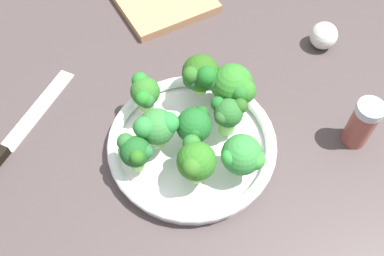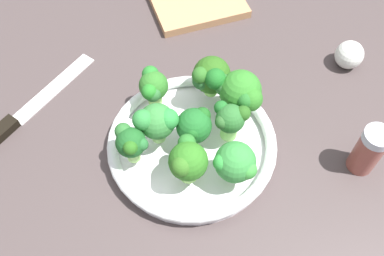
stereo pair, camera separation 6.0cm
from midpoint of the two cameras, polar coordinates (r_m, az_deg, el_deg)
ground_plane at (r=66.73cm, az=4.31°, el=-3.93°), size 130.00×130.00×2.50cm
bowl at (r=64.32cm, az=2.69°, el=-2.43°), size 25.33×25.33×3.13cm
broccoli_floret_0 at (r=57.55cm, az=8.79°, el=-4.89°), size 6.11×5.67×6.42cm
broccoli_floret_1 at (r=64.68cm, az=5.18°, el=6.67°), size 6.13×6.33×7.22cm
broccoli_floret_2 at (r=60.10cm, az=3.21°, el=0.09°), size 5.12×5.41×6.06cm
broccoli_floret_3 at (r=58.14cm, az=-5.26°, el=-2.17°), size 5.31×4.24×6.23cm
broccoli_floret_4 at (r=63.80cm, az=-2.54°, el=5.36°), size 4.97×5.07×6.09cm
broccoli_floret_5 at (r=56.49cm, az=2.48°, el=-4.70°), size 5.34×5.95×6.79cm
broccoli_floret_6 at (r=59.23cm, az=-1.70°, el=0.66°), size 5.48×5.76×7.23cm
broccoli_floret_7 at (r=63.28cm, az=9.19°, el=4.52°), size 7.78×6.30×7.41cm
broccoli_floret_8 at (r=60.70cm, az=7.97°, el=0.94°), size 4.61×4.86×6.28cm
knife at (r=72.41cm, az=-20.33°, el=0.79°), size 4.79×26.71×1.50cm
garlic_bulb at (r=79.99cm, az=22.30°, el=8.87°), size 4.85×4.85×4.85cm
pepper_shaker at (r=66.75cm, az=24.92°, el=-2.91°), size 4.05×4.05×8.59cm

